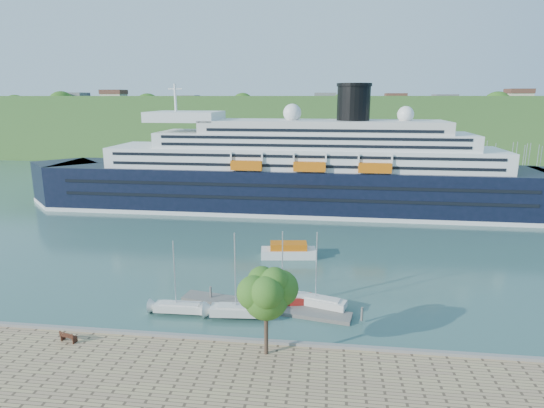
# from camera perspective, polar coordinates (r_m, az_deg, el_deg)

# --- Properties ---
(ground) EXTENTS (400.00, 400.00, 0.00)m
(ground) POSITION_cam_1_polar(r_m,az_deg,el_deg) (46.98, -8.92, -17.27)
(ground) COLOR #30554F
(ground) RESTS_ON ground
(far_hillside) EXTENTS (400.00, 50.00, 24.00)m
(far_hillside) POSITION_cam_1_polar(r_m,az_deg,el_deg) (184.49, 3.49, 9.65)
(far_hillside) COLOR #335F26
(far_hillside) RESTS_ON ground
(quay_coping) EXTENTS (220.00, 0.50, 0.30)m
(quay_coping) POSITION_cam_1_polar(r_m,az_deg,el_deg) (46.24, -9.04, -16.17)
(quay_coping) COLOR slate
(quay_coping) RESTS_ON promenade
(cruise_ship) EXTENTS (118.08, 17.70, 26.50)m
(cruise_ship) POSITION_cam_1_polar(r_m,az_deg,el_deg) (96.08, 2.50, 7.03)
(cruise_ship) COLOR black
(cruise_ship) RESTS_ON ground
(park_bench) EXTENTS (1.90, 1.16, 1.14)m
(park_bench) POSITION_cam_1_polar(r_m,az_deg,el_deg) (49.05, -24.15, -14.87)
(park_bench) COLOR #482114
(park_bench) RESTS_ON promenade
(promenade_tree) EXTENTS (5.47, 5.47, 9.06)m
(promenade_tree) POSITION_cam_1_polar(r_m,az_deg,el_deg) (41.33, -0.74, -12.89)
(promenade_tree) COLOR #2E5516
(promenade_tree) RESTS_ON promenade
(floating_pontoon) EXTENTS (20.18, 6.11, 0.45)m
(floating_pontoon) POSITION_cam_1_polar(r_m,az_deg,el_deg) (53.62, -1.02, -12.74)
(floating_pontoon) COLOR slate
(floating_pontoon) RESTS_ON ground
(sailboat_white_near) EXTENTS (6.40, 1.88, 8.22)m
(sailboat_white_near) POSITION_cam_1_polar(r_m,az_deg,el_deg) (51.69, -11.61, -9.33)
(sailboat_white_near) COLOR silver
(sailboat_white_near) RESTS_ON ground
(sailboat_red) EXTENTS (6.97, 3.08, 8.71)m
(sailboat_red) POSITION_cam_1_polar(r_m,az_deg,el_deg) (52.40, 1.83, -8.45)
(sailboat_red) COLOR maroon
(sailboat_red) RESTS_ON ground
(sailboat_white_far) EXTENTS (7.01, 3.75, 8.72)m
(sailboat_white_far) POSITION_cam_1_polar(r_m,az_deg,el_deg) (52.11, 6.07, -8.63)
(sailboat_white_far) COLOR silver
(sailboat_white_far) RESTS_ON ground
(tender_launch) EXTENTS (8.65, 3.90, 2.31)m
(tender_launch) POSITION_cam_1_polar(r_m,az_deg,el_deg) (69.13, 2.08, -5.78)
(tender_launch) COLOR #CF600C
(tender_launch) RESTS_ON ground
(sailboat_extra) EXTENTS (7.40, 2.57, 9.38)m
(sailboat_extra) POSITION_cam_1_polar(r_m,az_deg,el_deg) (49.65, -4.04, -9.33)
(sailboat_extra) COLOR silver
(sailboat_extra) RESTS_ON ground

